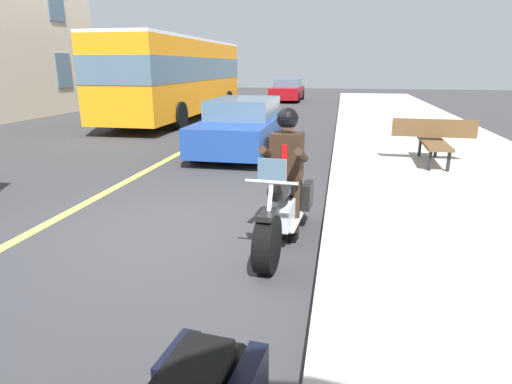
{
  "coord_description": "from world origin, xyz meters",
  "views": [
    {
      "loc": [
        5.22,
        2.16,
        2.24
      ],
      "look_at": [
        0.25,
        1.18,
        0.75
      ],
      "focal_mm": 30.19,
      "sensor_mm": 36.0,
      "label": 1
    }
  ],
  "objects": [
    {
      "name": "ground_plane",
      "position": [
        0.0,
        0.0,
        0.0
      ],
      "size": [
        80.0,
        80.0,
        0.0
      ],
      "primitive_type": "plane",
      "color": "#333335"
    },
    {
      "name": "lane_center_stripe",
      "position": [
        0.0,
        -2.0,
        0.01
      ],
      "size": [
        60.0,
        0.16,
        0.01
      ],
      "primitive_type": "cube",
      "color": "#E5DB4C",
      "rests_on": "ground_plane"
    },
    {
      "name": "motorcycle_main",
      "position": [
        0.01,
        1.49,
        0.45
      ],
      "size": [
        2.22,
        0.68,
        1.26
      ],
      "color": "black",
      "rests_on": "ground_plane"
    },
    {
      "name": "rider_main",
      "position": [
        -0.18,
        1.5,
        1.04
      ],
      "size": [
        0.65,
        0.58,
        1.74
      ],
      "color": "black",
      "rests_on": "ground_plane"
    },
    {
      "name": "bus_far",
      "position": [
        -12.79,
        -4.77,
        1.87
      ],
      "size": [
        11.05,
        2.7,
        3.3
      ],
      "color": "orange",
      "rests_on": "ground_plane"
    },
    {
      "name": "car_silver",
      "position": [
        -23.4,
        -1.39,
        0.69
      ],
      "size": [
        4.6,
        1.92,
        1.4
      ],
      "color": "maroon",
      "rests_on": "ground_plane"
    },
    {
      "name": "car_dark",
      "position": [
        -6.04,
        -0.42,
        0.69
      ],
      "size": [
        4.6,
        1.92,
        1.4
      ],
      "color": "navy",
      "rests_on": "ground_plane"
    },
    {
      "name": "bench_sidewalk",
      "position": [
        -4.82,
        4.2,
        0.71
      ],
      "size": [
        1.81,
        1.8,
        0.95
      ],
      "color": "brown",
      "rests_on": "sidewalk_curb"
    }
  ]
}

